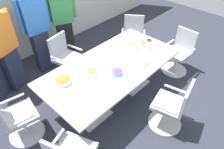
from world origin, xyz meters
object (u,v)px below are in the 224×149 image
(snack_bowl_chips_yellow, at_px, (92,72))
(office_chair_0, at_px, (66,60))
(snack_bowl_cookies, at_px, (132,46))
(snack_bowl_candy_mix, at_px, (117,72))
(office_chair_5, at_px, (133,39))
(office_chair_4, at_px, (179,54))
(person_standing_2, at_px, (36,27))
(plate_stack, at_px, (103,56))
(napkin_pile, at_px, (142,62))
(office_chair_1, at_px, (17,119))
(person_standing_1, at_px, (4,47))
(person_standing_3, at_px, (63,18))
(office_chair_3, at_px, (172,108))
(snack_bowl_pretzels, at_px, (63,80))
(conference_table, at_px, (112,71))
(donut_platter, at_px, (150,45))

(snack_bowl_chips_yellow, bearing_deg, office_chair_0, 78.12)
(snack_bowl_cookies, relative_size, snack_bowl_candy_mix, 1.09)
(office_chair_5, distance_m, snack_bowl_chips_yellow, 1.90)
(office_chair_4, xyz_separation_m, person_standing_2, (-1.88, 2.13, 0.56))
(snack_bowl_candy_mix, height_order, plate_stack, snack_bowl_candy_mix)
(napkin_pile, bearing_deg, office_chair_1, 158.30)
(person_standing_1, height_order, person_standing_3, person_standing_3)
(office_chair_3, height_order, office_chair_5, same)
(person_standing_2, xyz_separation_m, snack_bowl_pretzels, (-0.49, -1.46, -0.17))
(person_standing_2, bearing_deg, office_chair_5, 151.94)
(conference_table, bearing_deg, person_standing_1, 123.23)
(snack_bowl_candy_mix, bearing_deg, person_standing_3, 78.51)
(office_chair_0, bearing_deg, conference_table, 87.21)
(conference_table, xyz_separation_m, person_standing_1, (-1.04, 1.58, 0.28))
(office_chair_5, height_order, person_standing_2, person_standing_2)
(office_chair_1, bearing_deg, office_chair_3, 58.45)
(office_chair_1, distance_m, snack_bowl_cookies, 2.24)
(snack_bowl_pretzels, bearing_deg, snack_bowl_cookies, -5.65)
(office_chair_5, bearing_deg, person_standing_1, 32.11)
(office_chair_0, height_order, snack_bowl_candy_mix, office_chair_0)
(office_chair_0, relative_size, donut_platter, 2.25)
(conference_table, distance_m, snack_bowl_candy_mix, 0.29)
(office_chair_0, relative_size, plate_stack, 4.98)
(office_chair_5, height_order, snack_bowl_cookies, office_chair_5)
(office_chair_1, height_order, donut_platter, office_chair_1)
(conference_table, distance_m, office_chair_5, 1.54)
(office_chair_1, distance_m, office_chair_5, 2.95)
(office_chair_1, bearing_deg, office_chair_5, 104.08)
(office_chair_5, bearing_deg, office_chair_3, 108.42)
(office_chair_1, distance_m, donut_platter, 2.58)
(person_standing_2, distance_m, person_standing_3, 0.60)
(office_chair_5, height_order, person_standing_3, person_standing_3)
(snack_bowl_cookies, height_order, napkin_pile, snack_bowl_cookies)
(person_standing_1, distance_m, person_standing_3, 1.32)
(person_standing_1, bearing_deg, donut_platter, 118.47)
(conference_table, bearing_deg, napkin_pile, -40.30)
(office_chair_1, relative_size, napkin_pile, 5.08)
(person_standing_1, height_order, donut_platter, person_standing_1)
(office_chair_3, distance_m, office_chair_4, 1.53)
(person_standing_2, bearing_deg, snack_bowl_chips_yellow, 91.34)
(office_chair_3, bearing_deg, office_chair_1, 126.33)
(person_standing_3, height_order, snack_bowl_pretzels, person_standing_3)
(office_chair_5, xyz_separation_m, person_standing_2, (-1.71, 1.05, 0.56))
(person_standing_2, distance_m, donut_platter, 2.21)
(snack_bowl_candy_mix, xyz_separation_m, plate_stack, (0.18, 0.49, -0.02))
(snack_bowl_pretzels, relative_size, donut_platter, 0.61)
(person_standing_1, relative_size, snack_bowl_cookies, 9.24)
(office_chair_3, distance_m, plate_stack, 1.43)
(office_chair_0, bearing_deg, person_standing_1, -40.89)
(donut_platter, bearing_deg, snack_bowl_chips_yellow, 172.28)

